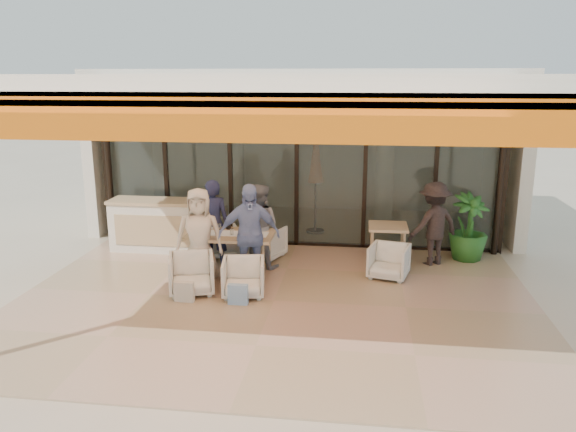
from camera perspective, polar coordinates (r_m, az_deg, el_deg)
name	(u,v)px	position (r m, az deg, el deg)	size (l,w,h in m)	color
ground	(274,302)	(8.75, -1.43, -8.73)	(70.00, 70.00, 0.00)	#C6B293
terrace_floor	(274,302)	(8.75, -1.43, -8.70)	(8.00, 6.00, 0.01)	tan
terrace_structure	(270,86)	(7.81, -1.89, 13.03)	(8.00, 6.00, 3.40)	silver
glass_storefront	(297,169)	(11.19, 0.90, 4.84)	(8.08, 0.10, 3.20)	#9EADA3
interior_block	(308,127)	(13.39, 2.09, 9.06)	(9.05, 3.62, 3.52)	silver
host_counter	(158,225)	(11.36, -13.10, -0.90)	(1.85, 0.65, 1.04)	silver
dining_table	(230,237)	(9.76, -5.90, -2.10)	(1.50, 0.90, 0.93)	tan
chair_far_left	(221,240)	(10.84, -6.84, -2.45)	(0.64, 0.60, 0.66)	white
chair_far_right	(264,241)	(10.66, -2.46, -2.55)	(0.67, 0.63, 0.69)	white
chair_near_left	(191,272)	(9.09, -9.78, -5.64)	(0.69, 0.65, 0.71)	white
chair_near_right	(243,276)	(8.89, -4.56, -6.08)	(0.65, 0.61, 0.67)	white
diner_navy	(213,223)	(10.25, -7.60, -0.70)	(0.58, 0.38, 1.60)	#1B1F3D
diner_grey	(259,226)	(10.07, -2.97, -1.05)	(0.75, 0.58, 1.54)	slate
diner_cream	(199,236)	(9.41, -9.00, -2.04)	(0.79, 0.51, 1.62)	beige
diner_periwinkle	(249,235)	(9.20, -3.98, -1.95)	(1.01, 0.42, 1.72)	#6C85B5
tote_bag_cream	(184,292)	(8.80, -10.49, -7.64)	(0.30, 0.10, 0.34)	silver
tote_bag_blue	(238,295)	(8.59, -5.10, -8.01)	(0.30, 0.10, 0.34)	#99BFD8
side_table	(388,231)	(10.41, 10.11, -1.50)	(0.70, 0.70, 0.74)	tan
side_chair	(389,260)	(9.78, 10.21, -4.42)	(0.63, 0.59, 0.65)	white
standing_woman	(434,224)	(10.52, 14.59, -0.80)	(1.00, 0.58, 1.55)	black
potted_palm	(468,227)	(11.00, 17.85, -1.12)	(0.72, 0.72, 1.28)	#1E5919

